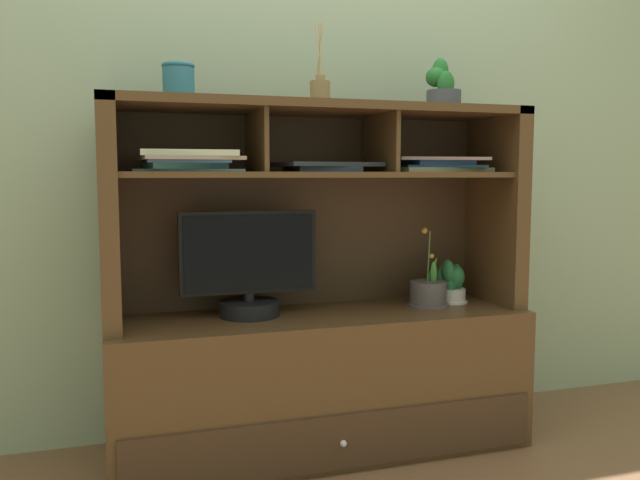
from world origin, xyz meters
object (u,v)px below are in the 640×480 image
Objects in this scene: potted_fern at (451,283)px; magazine_stack_centre at (437,165)px; tv_monitor at (249,272)px; media_console at (319,345)px; magazine_stack_left at (188,160)px; magazine_stack_right at (325,167)px; potted_succulent at (442,89)px; ceramic_vase at (179,82)px; potted_orchid at (428,294)px; diffuser_bottle at (320,91)px.

potted_fern is 0.48m from magazine_stack_centre.
potted_fern is at bearing 0.39° from tv_monitor.
media_console is 0.84m from magazine_stack_left.
media_console is at bearing 165.74° from magazine_stack_right.
media_console is 7.82× the size of potted_succulent.
magazine_stack_centre is at bearing -1.17° from media_console.
magazine_stack_left is at bearing -173.18° from media_console.
potted_succulent is 0.99m from ceramic_vase.
potted_orchid reaches higher than potted_fern.
ceramic_vase is (-0.02, 0.07, 0.27)m from magazine_stack_left.
diffuser_bottle reaches higher than tv_monitor.
ceramic_vase is at bearing 177.63° from magazine_stack_right.
magazine_stack_left is at bearing -176.82° from potted_succulent.
magazine_stack_right reaches higher than potted_fern.
potted_orchid is 1.74× the size of potted_fern.
tv_monitor is 1.32× the size of magazine_stack_left.
diffuser_bottle is (0.48, 0.06, 0.25)m from magazine_stack_left.
tv_monitor is 0.70m from ceramic_vase.
magazine_stack_left reaches higher than tv_monitor.
magazine_stack_left is 1.01m from potted_succulent.
ceramic_vase is at bearing 104.05° from magazine_stack_left.
magazine_stack_centre reaches higher than potted_orchid.
potted_orchid is 0.13m from potted_fern.
magazine_stack_left is 0.28m from ceramic_vase.
potted_orchid is at bearing -164.82° from potted_succulent.
magazine_stack_right is at bearing 5.99° from magazine_stack_left.
media_console is 0.60m from potted_fern.
magazine_stack_right is at bearing 178.30° from potted_orchid.
diffuser_bottle reaches higher than magazine_stack_right.
ceramic_vase is (-0.52, 0.02, 0.29)m from magazine_stack_right.
magazine_stack_right is (0.02, -0.01, 0.66)m from media_console.
diffuser_bottle is at bearing -90.00° from media_console.
magazine_stack_right is (-0.42, 0.01, 0.49)m from potted_orchid.
magazine_stack_right is at bearing -2.37° from ceramic_vase.
media_console is 3.99× the size of magazine_stack_right.
magazine_stack_centre is 0.54m from diffuser_bottle.
potted_fern is 0.47× the size of magazine_stack_left.
media_console is 5.00× the size of potted_orchid.
tv_monitor is 0.70m from diffuser_bottle.
potted_succulent is (-0.07, -0.02, 0.76)m from potted_fern.
magazine_stack_right is (-0.54, -0.02, 0.46)m from potted_fern.
media_console is 3.09× the size of tv_monitor.
ceramic_vase reaches higher than tv_monitor.
magazine_stack_centre is 1.41× the size of diffuser_bottle.
tv_monitor is at bearing 177.63° from media_console.
potted_orchid is 1.22m from ceramic_vase.
potted_fern is at bearing 16.92° from magazine_stack_centre.
potted_succulent is at bearing -163.84° from potted_fern.
diffuser_bottle reaches higher than magazine_stack_left.
potted_orchid is at bearing 2.48° from magazine_stack_left.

